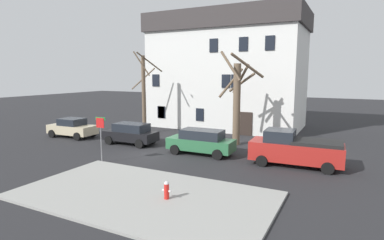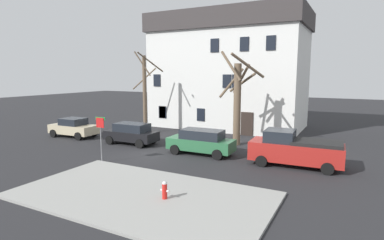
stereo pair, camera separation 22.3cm
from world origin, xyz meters
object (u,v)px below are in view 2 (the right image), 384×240
(building_main, at_px, (229,71))
(street_sign_pole, at_px, (101,131))
(bicycle_leaning, at_px, (142,129))
(pickup_truck_red, at_px, (295,149))
(tree_bare_near, at_px, (145,92))
(car_beige_sedan, at_px, (74,128))
(fire_hydrant, at_px, (165,190))
(car_green_wagon, at_px, (201,141))
(tree_bare_mid, at_px, (237,99))
(car_black_wagon, at_px, (131,133))

(building_main, relative_size, street_sign_pole, 5.38)
(bicycle_leaning, bearing_deg, pickup_truck_red, -16.93)
(street_sign_pole, bearing_deg, tree_bare_near, 110.11)
(building_main, height_order, car_beige_sedan, building_main)
(building_main, distance_m, fire_hydrant, 20.99)
(car_beige_sedan, xyz_separation_m, fire_hydrant, (14.60, -8.14, -0.30))
(building_main, height_order, pickup_truck_red, building_main)
(street_sign_pole, height_order, bicycle_leaning, street_sign_pole)
(car_green_wagon, bearing_deg, car_beige_sedan, 179.08)
(tree_bare_mid, distance_m, car_beige_sedan, 14.40)
(tree_bare_near, height_order, car_black_wagon, tree_bare_near)
(car_black_wagon, xyz_separation_m, car_green_wagon, (6.22, -0.31, 0.03))
(building_main, relative_size, tree_bare_near, 2.07)
(tree_bare_mid, xyz_separation_m, car_beige_sedan, (-13.64, -3.71, -2.77))
(tree_bare_near, height_order, bicycle_leaning, tree_bare_near)
(tree_bare_mid, relative_size, car_green_wagon, 1.55)
(tree_bare_mid, distance_m, fire_hydrant, 12.27)
(pickup_truck_red, distance_m, street_sign_pole, 11.79)
(tree_bare_mid, height_order, car_green_wagon, tree_bare_mid)
(car_black_wagon, height_order, street_sign_pole, street_sign_pole)
(building_main, distance_m, car_beige_sedan, 16.00)
(pickup_truck_red, xyz_separation_m, street_sign_pole, (-10.71, -4.83, 0.97))
(tree_bare_near, distance_m, car_black_wagon, 5.48)
(car_green_wagon, bearing_deg, tree_bare_near, 150.19)
(building_main, xyz_separation_m, tree_bare_mid, (3.81, -7.91, -2.19))
(car_beige_sedan, height_order, bicycle_leaning, car_beige_sedan)
(car_black_wagon, height_order, pickup_truck_red, pickup_truck_red)
(pickup_truck_red, bearing_deg, street_sign_pole, -155.72)
(car_green_wagon, relative_size, fire_hydrant, 5.84)
(fire_hydrant, bearing_deg, pickup_truck_red, 63.51)
(car_beige_sedan, bearing_deg, pickup_truck_red, -0.23)
(fire_hydrant, bearing_deg, bicycle_leaning, 130.05)
(car_black_wagon, bearing_deg, car_green_wagon, -2.81)
(pickup_truck_red, distance_m, bicycle_leaning, 15.17)
(car_beige_sedan, distance_m, pickup_truck_red, 18.62)
(pickup_truck_red, xyz_separation_m, fire_hydrant, (-4.02, -8.06, -0.50))
(fire_hydrant, bearing_deg, car_green_wagon, 105.02)
(fire_hydrant, height_order, bicycle_leaning, bicycle_leaning)
(car_green_wagon, distance_m, fire_hydrant, 8.22)
(fire_hydrant, distance_m, street_sign_pole, 7.57)
(building_main, height_order, tree_bare_near, building_main)
(car_green_wagon, relative_size, bicycle_leaning, 2.63)
(car_green_wagon, bearing_deg, street_sign_pole, -134.10)
(tree_bare_near, relative_size, street_sign_pole, 2.60)
(car_beige_sedan, relative_size, bicycle_leaning, 2.47)
(car_black_wagon, bearing_deg, tree_bare_near, 112.15)
(fire_hydrant, height_order, street_sign_pole, street_sign_pole)
(tree_bare_mid, xyz_separation_m, bicycle_leaning, (-9.52, 0.63, -3.23))
(tree_bare_near, xyz_separation_m, street_sign_pole, (3.39, -9.27, -1.85))
(car_black_wagon, distance_m, bicycle_leaning, 4.76)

